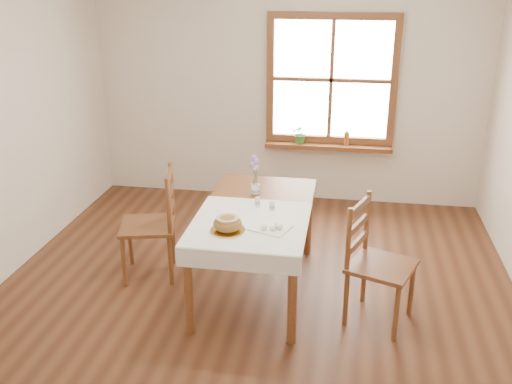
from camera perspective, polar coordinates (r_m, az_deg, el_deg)
ground at (r=4.83m, az=-0.59°, el=-11.29°), size 5.00×5.00×0.00m
room_walls at (r=4.17m, az=-0.68°, el=8.88°), size 4.60×5.10×2.65m
window at (r=6.58m, az=7.54°, el=11.06°), size 1.46×0.08×1.46m
window_sill at (r=6.69m, az=7.20°, el=4.54°), size 1.46×0.20×0.05m
dining_table at (r=4.78m, az=0.00°, el=-2.63°), size 0.90×1.60×0.75m
table_linen at (r=4.47m, az=-0.64°, el=-3.14°), size 0.91×0.99×0.01m
chair_left at (r=5.15m, az=-10.79°, el=-3.16°), size 0.59×0.57×1.00m
chair_right at (r=4.52m, az=12.48°, el=-7.08°), size 0.62×0.61×0.99m
bread_plate at (r=4.32m, az=-2.84°, el=-3.86°), size 0.31×0.31×0.01m
bread_loaf at (r=4.30m, az=-2.86°, el=-3.04°), size 0.22×0.22×0.12m
egg_napkin at (r=4.37m, az=1.47°, el=-3.58°), size 0.35×0.32×0.01m
eggs at (r=4.35m, az=1.47°, el=-3.22°), size 0.27×0.26×0.05m
salt_shaker at (r=4.75m, az=0.14°, el=-0.95°), size 0.05×0.05×0.09m
pepper_shaker at (r=4.67m, az=1.61°, el=-1.37°), size 0.06×0.06×0.09m
flower_vase at (r=5.04m, az=-0.05°, el=0.25°), size 0.09×0.09×0.09m
lavender_bouquet at (r=4.98m, az=-0.05°, el=2.13°), size 0.14×0.14×0.26m
potted_plant at (r=6.68m, az=4.50°, el=5.64°), size 0.26×0.28×0.18m
amber_bottle at (r=6.66m, az=9.04°, el=5.35°), size 0.07×0.07×0.17m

